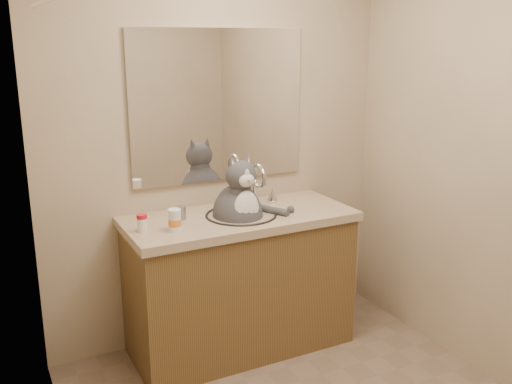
{
  "coord_description": "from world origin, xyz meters",
  "views": [
    {
      "loc": [
        -1.36,
        -1.9,
        1.84
      ],
      "look_at": [
        -0.05,
        0.65,
        1.07
      ],
      "focal_mm": 40.0,
      "sensor_mm": 36.0,
      "label": 1
    }
  ],
  "objects_px": {
    "cat": "(239,212)",
    "pill_bottle_orange": "(175,221)",
    "pill_bottle_redcap": "(142,223)",
    "grey_canister": "(182,213)"
  },
  "relations": [
    {
      "from": "pill_bottle_redcap",
      "to": "grey_canister",
      "type": "distance_m",
      "value": 0.28
    },
    {
      "from": "pill_bottle_orange",
      "to": "grey_canister",
      "type": "relative_size",
      "value": 1.54
    },
    {
      "from": "pill_bottle_orange",
      "to": "grey_canister",
      "type": "distance_m",
      "value": 0.21
    },
    {
      "from": "cat",
      "to": "pill_bottle_redcap",
      "type": "xyz_separation_m",
      "value": [
        -0.57,
        -0.02,
        0.02
      ]
    },
    {
      "from": "cat",
      "to": "pill_bottle_orange",
      "type": "xyz_separation_m",
      "value": [
        -0.42,
        -0.08,
        0.03
      ]
    },
    {
      "from": "pill_bottle_redcap",
      "to": "grey_canister",
      "type": "relative_size",
      "value": 1.24
    },
    {
      "from": "cat",
      "to": "pill_bottle_orange",
      "type": "relative_size",
      "value": 4.8
    },
    {
      "from": "cat",
      "to": "pill_bottle_redcap",
      "type": "bearing_deg",
      "value": -179.97
    },
    {
      "from": "grey_canister",
      "to": "pill_bottle_orange",
      "type": "bearing_deg",
      "value": -120.18
    },
    {
      "from": "pill_bottle_redcap",
      "to": "pill_bottle_orange",
      "type": "height_order",
      "value": "pill_bottle_orange"
    }
  ]
}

